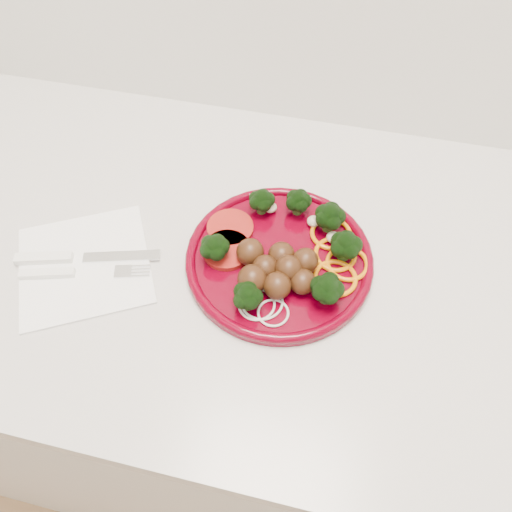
% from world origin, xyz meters
% --- Properties ---
extents(counter, '(2.40, 0.60, 0.90)m').
position_xyz_m(counter, '(0.00, 1.70, 0.45)').
color(counter, beige).
rests_on(counter, ground).
extents(plate, '(0.26, 0.26, 0.06)m').
position_xyz_m(plate, '(0.11, 1.69, 0.92)').
color(plate, '#51000F').
rests_on(plate, counter).
extents(napkin, '(0.23, 0.23, 0.00)m').
position_xyz_m(napkin, '(-0.15, 1.63, 0.90)').
color(napkin, white).
rests_on(napkin, counter).
extents(knife, '(0.19, 0.07, 0.01)m').
position_xyz_m(knife, '(-0.17, 1.63, 0.91)').
color(knife, silver).
rests_on(knife, napkin).
extents(fork, '(0.17, 0.06, 0.01)m').
position_xyz_m(fork, '(-0.17, 1.61, 0.91)').
color(fork, white).
rests_on(fork, napkin).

